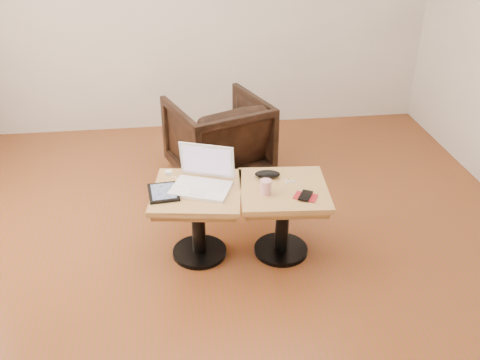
{
  "coord_description": "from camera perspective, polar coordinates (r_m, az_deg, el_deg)",
  "views": [
    {
      "loc": [
        -0.28,
        -2.93,
        2.25
      ],
      "look_at": [
        0.11,
        0.03,
        0.56
      ],
      "focal_mm": 40.0,
      "sensor_mm": 36.0,
      "label": 1
    }
  ],
  "objects": [
    {
      "name": "phone_on_sleeve",
      "position": [
        3.36,
        7.01,
        -1.72
      ],
      "size": [
        0.17,
        0.15,
        0.02
      ],
      "rotation": [
        0.0,
        0.0,
        -0.5
      ],
      "color": "maroon",
      "rests_on": "side_table_right"
    },
    {
      "name": "side_table_left",
      "position": [
        3.5,
        -4.54,
        -2.82
      ],
      "size": [
        0.64,
        0.64,
        0.51
      ],
      "rotation": [
        0.0,
        0.0,
        -0.15
      ],
      "color": "black",
      "rests_on": "ground"
    },
    {
      "name": "side_table_right",
      "position": [
        3.52,
        4.61,
        -2.59
      ],
      "size": [
        0.61,
        0.61,
        0.51
      ],
      "rotation": [
        0.0,
        0.0,
        -0.08
      ],
      "color": "black",
      "rests_on": "ground"
    },
    {
      "name": "charging_adapter",
      "position": [
        3.62,
        -7.64,
        0.78
      ],
      "size": [
        0.04,
        0.04,
        0.03
      ],
      "primitive_type": "cube",
      "rotation": [
        0.0,
        0.0,
        -0.03
      ],
      "color": "white",
      "rests_on": "side_table_left"
    },
    {
      "name": "armchair",
      "position": [
        4.52,
        -2.33,
        4.52
      ],
      "size": [
        0.95,
        0.96,
        0.69
      ],
      "primitive_type": "imported",
      "rotation": [
        0.0,
        0.0,
        3.5
      ],
      "color": "black",
      "rests_on": "ground"
    },
    {
      "name": "striped_cup",
      "position": [
        3.36,
        2.76,
        -0.75
      ],
      "size": [
        0.08,
        0.08,
        0.09
      ],
      "primitive_type": "cylinder",
      "rotation": [
        0.0,
        0.0,
        -0.04
      ],
      "color": "#CC4D62",
      "rests_on": "side_table_right"
    },
    {
      "name": "earbuds_tangle",
      "position": [
        3.51,
        5.32,
        -0.16
      ],
      "size": [
        0.07,
        0.05,
        0.01
      ],
      "color": "white",
      "rests_on": "side_table_right"
    },
    {
      "name": "tablet",
      "position": [
        3.41,
        -8.17,
        -1.31
      ],
      "size": [
        0.21,
        0.25,
        0.02
      ],
      "rotation": [
        0.0,
        0.0,
        0.09
      ],
      "color": "black",
      "rests_on": "side_table_left"
    },
    {
      "name": "glasses_case",
      "position": [
        3.55,
        2.95,
        0.63
      ],
      "size": [
        0.18,
        0.1,
        0.05
      ],
      "primitive_type": "ellipsoid",
      "rotation": [
        0.0,
        0.0,
        -0.14
      ],
      "color": "black",
      "rests_on": "side_table_right"
    },
    {
      "name": "laptop",
      "position": [
        3.44,
        -3.99,
        0.07
      ],
      "size": [
        0.45,
        0.41,
        0.26
      ],
      "rotation": [
        0.0,
        0.0,
        -0.38
      ],
      "color": "white",
      "rests_on": "side_table_left"
    },
    {
      "name": "room_shell",
      "position": [
        3.07,
        -1.92,
        12.5
      ],
      "size": [
        4.52,
        4.52,
        2.71
      ],
      "color": "brown",
      "rests_on": "ground"
    }
  ]
}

